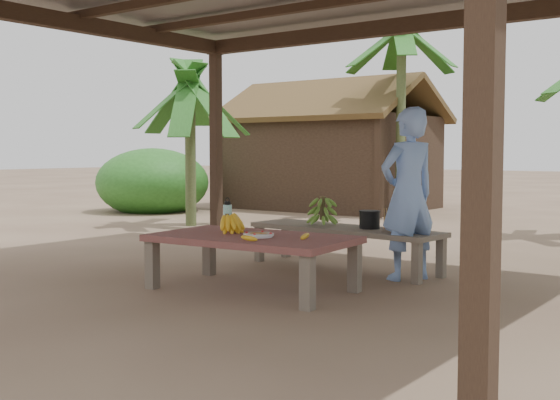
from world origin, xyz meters
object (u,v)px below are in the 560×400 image
Objects in this scene: ripe_banana_bunch at (227,222)px; plate at (259,235)px; woman at (408,194)px; cooking_pot at (370,220)px; bench at (344,232)px; work_table at (252,243)px; water_flask at (228,216)px.

plate is (0.46, -0.11, -0.08)m from ripe_banana_bunch.
cooking_pot is at bearing -83.37° from woman.
bench is 1.54m from plate.
work_table is 1.56m from cooking_pot.
woman reaches higher than cooking_pot.
woman is at bearing 52.02° from work_table.
plate is at bearing -12.93° from ripe_banana_bunch.
work_table is at bearing -87.03° from bench.
cooking_pot is at bearing 57.40° from water_flask.
woman is (0.53, -0.19, 0.30)m from cooking_pot.
work_table is 0.15m from plate.
water_flask is (-0.48, 0.22, 0.20)m from work_table.
work_table is 5.96× the size of water_flask.
ripe_banana_bunch reaches higher than cooking_pot.
ripe_banana_bunch is at bearing 167.07° from plate.
cooking_pot reaches higher than work_table.
cooking_pot is at bearing 64.78° from ripe_banana_bunch.
cooking_pot reaches higher than bench.
woman is at bearing 61.06° from plate.
work_table is 1.49m from bench.
ripe_banana_bunch is 0.48m from plate.
water_flask is at bearing 155.47° from plate.
bench is 7.16× the size of water_flask.
cooking_pot reaches higher than plate.
work_table is at bearing -102.96° from cooking_pot.
cooking_pot is at bearing 81.63° from plate.
bench is 0.33m from cooking_pot.
bench is 8.26× the size of plate.
cooking_pot is 0.64m from woman.
work_table is at bearing -24.53° from water_flask.
bench is at bearing 92.13° from plate.
plate is (0.12, -0.05, 0.08)m from work_table.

